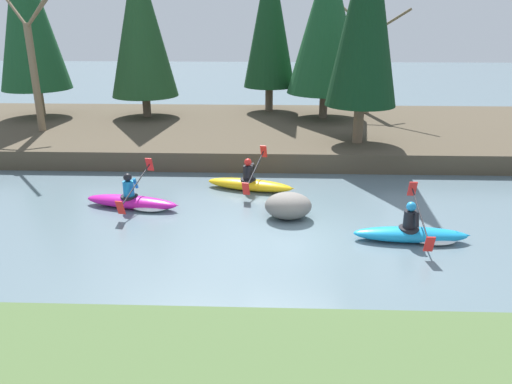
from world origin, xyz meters
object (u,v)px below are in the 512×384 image
object	(u,v)px
kayaker_middle	(250,183)
kayaker_lead	(415,234)
boulder_midstream	(288,206)
kayaker_trailing	(135,201)

from	to	relation	value
kayaker_middle	kayaker_lead	bearing A→B (deg)	-26.03
kayaker_lead	boulder_midstream	size ratio (longest dim) A/B	2.23
kayaker_middle	kayaker_trailing	xyz separation A→B (m)	(-3.15, -1.60, -0.02)
kayaker_lead	kayaker_trailing	bearing A→B (deg)	166.92
kayaker_lead	kayaker_middle	distance (m)	5.40
kayaker_middle	boulder_midstream	distance (m)	2.44
kayaker_lead	kayaker_trailing	size ratio (longest dim) A/B	0.99
kayaker_middle	kayaker_trailing	size ratio (longest dim) A/B	1.00
kayaker_middle	kayaker_trailing	world-z (taller)	same
kayaker_lead	boulder_midstream	xyz separation A→B (m)	(-3.01, 1.32, 0.15)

